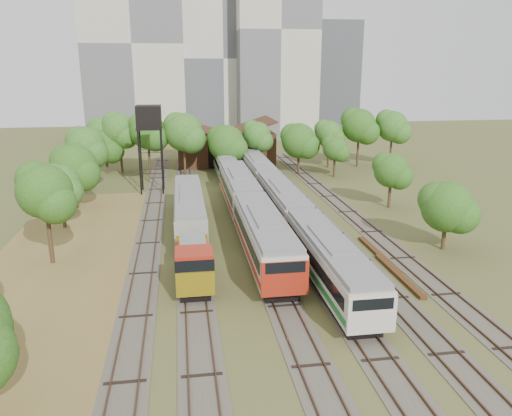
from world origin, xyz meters
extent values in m
plane|color=#475123|center=(0.00, 0.00, 0.00)|extent=(240.00, 240.00, 0.00)
cube|color=brown|center=(-18.00, 8.00, 0.02)|extent=(14.00, 60.00, 0.04)
cube|color=#4C473D|center=(-12.00, 25.00, 0.03)|extent=(2.60, 80.00, 0.06)
cube|color=#472D1E|center=(-12.72, 25.00, 0.12)|extent=(0.08, 80.00, 0.14)
cube|color=#472D1E|center=(-11.28, 25.00, 0.12)|extent=(0.08, 80.00, 0.14)
cube|color=#4C473D|center=(-8.00, 25.00, 0.03)|extent=(2.60, 80.00, 0.06)
cube|color=#472D1E|center=(-8.72, 25.00, 0.12)|extent=(0.08, 80.00, 0.14)
cube|color=#472D1E|center=(-7.28, 25.00, 0.12)|extent=(0.08, 80.00, 0.14)
cube|color=#4C473D|center=(-2.00, 25.00, 0.03)|extent=(2.60, 80.00, 0.06)
cube|color=#472D1E|center=(-2.72, 25.00, 0.12)|extent=(0.08, 80.00, 0.14)
cube|color=#472D1E|center=(-1.28, 25.00, 0.12)|extent=(0.08, 80.00, 0.14)
cube|color=#4C473D|center=(2.00, 25.00, 0.03)|extent=(2.60, 80.00, 0.06)
cube|color=#472D1E|center=(1.28, 25.00, 0.12)|extent=(0.08, 80.00, 0.14)
cube|color=#472D1E|center=(2.72, 25.00, 0.12)|extent=(0.08, 80.00, 0.14)
cube|color=#4C473D|center=(6.00, 25.00, 0.03)|extent=(2.60, 80.00, 0.06)
cube|color=#472D1E|center=(5.28, 25.00, 0.12)|extent=(0.08, 80.00, 0.14)
cube|color=#472D1E|center=(6.72, 25.00, 0.12)|extent=(0.08, 80.00, 0.14)
cube|color=#4C473D|center=(10.00, 25.00, 0.03)|extent=(2.60, 80.00, 0.06)
cube|color=#472D1E|center=(9.28, 25.00, 0.12)|extent=(0.08, 80.00, 0.14)
cube|color=#472D1E|center=(10.72, 25.00, 0.12)|extent=(0.08, 80.00, 0.14)
cube|color=black|center=(-2.00, 11.51, 0.45)|extent=(2.46, 15.64, 0.89)
cube|color=beige|center=(-2.00, 11.51, 2.29)|extent=(3.24, 17.00, 2.79)
cube|color=black|center=(-2.00, 11.51, 2.63)|extent=(3.30, 15.64, 0.95)
cube|color=slate|center=(-2.00, 11.51, 3.89)|extent=(2.98, 16.66, 0.40)
cube|color=maroon|center=(-2.00, 11.51, 1.51)|extent=(3.30, 16.66, 0.50)
cube|color=maroon|center=(-2.00, 3.06, 2.15)|extent=(3.28, 0.25, 2.51)
cube|color=black|center=(-2.00, 29.01, 0.45)|extent=(2.46, 15.64, 0.89)
cube|color=beige|center=(-2.00, 29.01, 2.29)|extent=(3.24, 17.00, 2.79)
cube|color=black|center=(-2.00, 29.01, 2.63)|extent=(3.30, 15.64, 0.95)
cube|color=slate|center=(-2.00, 29.01, 3.89)|extent=(2.98, 16.66, 0.40)
cube|color=maroon|center=(-2.00, 29.01, 1.51)|extent=(3.30, 16.66, 0.50)
cube|color=black|center=(2.00, 5.97, 0.41)|extent=(2.24, 15.64, 0.81)
cube|color=beige|center=(2.00, 5.97, 2.08)|extent=(2.95, 17.00, 2.54)
cube|color=black|center=(2.00, 5.97, 2.39)|extent=(3.01, 15.64, 0.86)
cube|color=slate|center=(2.00, 5.97, 3.54)|extent=(2.71, 16.66, 0.37)
cube|color=#1A692D|center=(2.00, 5.97, 1.37)|extent=(3.01, 16.66, 0.46)
cube|color=beige|center=(2.00, -2.48, 1.96)|extent=(2.99, 0.25, 2.29)
cube|color=black|center=(2.00, 23.47, 0.41)|extent=(2.24, 15.64, 0.81)
cube|color=beige|center=(2.00, 23.47, 2.08)|extent=(2.95, 17.00, 2.54)
cube|color=black|center=(2.00, 23.47, 2.39)|extent=(3.01, 15.64, 0.86)
cube|color=slate|center=(2.00, 23.47, 3.54)|extent=(2.71, 16.66, 0.37)
cube|color=#1A692D|center=(2.00, 23.47, 1.37)|extent=(3.01, 16.66, 0.46)
cube|color=black|center=(2.00, 40.97, 0.41)|extent=(2.24, 15.64, 0.81)
cube|color=beige|center=(2.00, 40.97, 2.08)|extent=(2.95, 17.00, 2.54)
cube|color=black|center=(2.00, 40.97, 2.39)|extent=(3.01, 15.64, 0.86)
cube|color=slate|center=(2.00, 40.97, 3.54)|extent=(2.71, 16.66, 0.37)
cube|color=#1A692D|center=(2.00, 40.97, 1.37)|extent=(3.01, 16.66, 0.46)
cube|color=black|center=(-2.00, 47.51, 0.37)|extent=(2.05, 14.72, 0.75)
cube|color=beige|center=(-2.00, 47.51, 1.91)|extent=(2.71, 16.00, 2.33)
cube|color=black|center=(-2.00, 47.51, 2.19)|extent=(2.77, 14.72, 0.79)
cube|color=slate|center=(-2.00, 47.51, 3.25)|extent=(2.49, 15.68, 0.34)
cube|color=#1A692D|center=(-2.00, 47.51, 1.26)|extent=(2.77, 15.68, 0.42)
cube|color=beige|center=(-2.00, 39.56, 1.80)|extent=(2.75, 0.25, 2.10)
cube|color=black|center=(-8.00, 8.28, 0.44)|extent=(2.16, 7.20, 0.88)
cube|color=maroon|center=(-8.00, 9.08, 1.62)|extent=(2.46, 4.40, 1.47)
cube|color=maroon|center=(-8.00, 5.68, 2.21)|extent=(2.65, 2.56, 2.65)
cube|color=black|center=(-8.00, 5.68, 2.85)|extent=(2.70, 2.61, 0.88)
cube|color=gold|center=(-8.00, 4.33, 1.57)|extent=(2.65, 0.20, 1.77)
cube|color=gold|center=(-8.00, 12.23, 1.57)|extent=(2.65, 0.20, 1.77)
cube|color=slate|center=(-8.00, 8.28, 3.24)|extent=(1.97, 3.60, 0.20)
cube|color=black|center=(-8.00, 22.28, 0.40)|extent=(2.21, 16.56, 0.80)
cube|color=gray|center=(-8.00, 22.28, 2.05)|extent=(2.91, 18.00, 2.51)
cube|color=black|center=(-8.00, 22.28, 2.36)|extent=(2.97, 16.56, 0.85)
cube|color=slate|center=(-8.00, 22.28, 3.49)|extent=(2.67, 17.64, 0.36)
cylinder|color=black|center=(-13.84, 36.94, 4.15)|extent=(0.21, 0.21, 8.31)
cylinder|color=black|center=(-11.03, 36.94, 4.15)|extent=(0.21, 0.21, 8.31)
cylinder|color=black|center=(-13.84, 39.75, 4.15)|extent=(0.21, 0.21, 8.31)
cylinder|color=black|center=(-11.03, 39.75, 4.15)|extent=(0.21, 0.21, 8.31)
cube|color=black|center=(-12.43, 38.34, 8.41)|extent=(3.27, 3.27, 0.20)
cube|color=black|center=(-12.43, 38.34, 9.91)|extent=(3.12, 3.12, 2.80)
cube|color=#503017|center=(8.00, 6.85, 0.14)|extent=(0.56, 8.43, 0.28)
cube|color=#503017|center=(8.20, 11.50, 0.14)|extent=(0.54, 8.62, 0.28)
cube|color=#372314|center=(-1.00, 58.00, 2.75)|extent=(16.00, 11.00, 5.50)
cube|color=#372314|center=(-5.00, 58.00, 6.10)|extent=(8.45, 11.55, 2.96)
cube|color=#372314|center=(3.00, 58.00, 6.10)|extent=(8.45, 11.55, 2.96)
cube|color=black|center=(-1.00, 52.55, 2.20)|extent=(6.40, 0.15, 4.12)
cylinder|color=#382616|center=(-19.67, 14.00, 2.45)|extent=(0.36, 0.36, 4.89)
sphere|color=#265416|center=(-19.67, 14.00, 6.22)|extent=(4.46, 4.46, 4.46)
cylinder|color=#382616|center=(-20.73, 24.00, 1.79)|extent=(0.36, 0.36, 3.58)
sphere|color=#265416|center=(-20.73, 24.00, 4.56)|extent=(4.02, 4.02, 4.02)
cylinder|color=#382616|center=(-20.85, 31.67, 1.91)|extent=(0.36, 0.36, 3.82)
sphere|color=#265416|center=(-20.85, 31.67, 4.86)|extent=(5.31, 5.31, 5.31)
cylinder|color=#382616|center=(-20.95, 40.89, 2.31)|extent=(0.36, 0.36, 4.62)
sphere|color=#265416|center=(-20.95, 40.89, 5.89)|extent=(5.14, 5.14, 5.14)
cylinder|color=#382616|center=(-20.03, 51.70, 1.68)|extent=(0.36, 0.36, 3.36)
sphere|color=#265416|center=(-20.03, 51.70, 4.28)|extent=(5.10, 5.10, 5.10)
cylinder|color=#382616|center=(-21.60, 60.69, 2.07)|extent=(0.36, 0.36, 4.14)
sphere|color=#265416|center=(-21.60, 60.69, 5.27)|extent=(5.08, 5.08, 5.08)
cylinder|color=#382616|center=(-17.77, 51.77, 2.66)|extent=(0.36, 0.36, 5.32)
sphere|color=#265416|center=(-17.77, 51.77, 6.77)|extent=(5.00, 5.00, 5.00)
cylinder|color=#382616|center=(-13.36, 49.73, 2.63)|extent=(0.36, 0.36, 5.26)
sphere|color=#265416|center=(-13.36, 49.73, 6.69)|extent=(5.39, 5.39, 5.39)
cylinder|color=#382616|center=(-8.01, 48.76, 2.58)|extent=(0.36, 0.36, 5.16)
sphere|color=#265416|center=(-8.01, 48.76, 6.57)|extent=(5.75, 5.75, 5.75)
cylinder|color=#382616|center=(-1.73, 47.03, 1.96)|extent=(0.36, 0.36, 3.92)
sphere|color=#265416|center=(-1.73, 47.03, 4.99)|extent=(5.46, 5.46, 5.46)
cylinder|color=#382616|center=(3.29, 49.18, 2.28)|extent=(0.36, 0.36, 4.55)
sphere|color=#265416|center=(3.29, 49.18, 5.79)|extent=(4.25, 4.25, 4.25)
cylinder|color=#382616|center=(9.54, 47.44, 2.00)|extent=(0.36, 0.36, 4.00)
sphere|color=#265416|center=(9.54, 47.44, 5.09)|extent=(5.35, 5.35, 5.35)
cylinder|color=#382616|center=(15.47, 51.25, 2.16)|extent=(0.36, 0.36, 4.31)
sphere|color=#265416|center=(15.47, 51.25, 5.49)|extent=(4.40, 4.40, 4.40)
cylinder|color=#382616|center=(20.52, 51.21, 2.67)|extent=(0.36, 0.36, 5.34)
sphere|color=#265416|center=(20.52, 51.21, 6.80)|extent=(5.51, 5.51, 5.51)
cylinder|color=#382616|center=(26.11, 50.80, 2.61)|extent=(0.36, 0.36, 5.22)
sphere|color=#265416|center=(26.11, 50.80, 6.64)|extent=(5.01, 5.01, 5.01)
cylinder|color=#382616|center=(14.60, 12.13, 1.57)|extent=(0.36, 0.36, 3.14)
sphere|color=#265416|center=(14.60, 12.13, 4.00)|extent=(4.58, 4.58, 4.58)
cylinder|color=#382616|center=(15.44, 26.23, 1.75)|extent=(0.36, 0.36, 3.50)
sphere|color=#265416|center=(15.44, 26.23, 4.45)|extent=(4.03, 4.03, 4.03)
cylinder|color=#382616|center=(14.23, 43.89, 1.71)|extent=(0.36, 0.36, 3.41)
sphere|color=#265416|center=(14.23, 43.89, 4.34)|extent=(3.67, 3.67, 3.67)
cube|color=#B9B6A2|center=(-18.00, 95.00, 21.00)|extent=(22.00, 16.00, 42.00)
cube|color=beige|center=(2.00, 100.00, 18.00)|extent=(20.00, 18.00, 36.00)
cube|color=#B9B6A2|center=(14.00, 92.00, 24.00)|extent=(18.00, 16.00, 48.00)
cube|color=#44474D|center=(34.00, 110.00, 14.00)|extent=(12.00, 12.00, 28.00)
camera|label=1|loc=(-8.67, -27.44, 15.86)|focal=35.00mm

